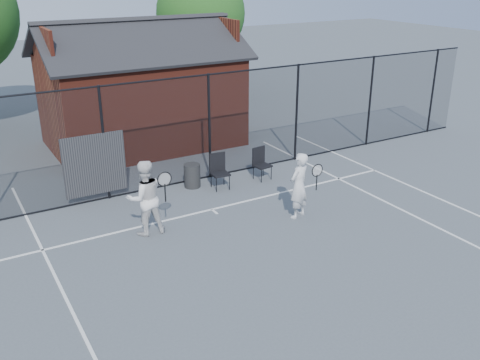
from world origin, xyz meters
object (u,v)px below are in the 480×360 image
clubhouse (141,97)px  waste_bin (192,176)px  chair_left (220,172)px  player_back (145,198)px  chair_right (262,164)px  player_front (299,186)px

clubhouse → waste_bin: 4.59m
waste_bin → clubhouse: bearing=86.5°
clubhouse → chair_left: bearing=-86.0°
clubhouse → player_back: bearing=-110.3°
player_back → clubhouse: bearing=69.7°
chair_right → waste_bin: size_ratio=1.38×
player_back → waste_bin: size_ratio=2.67×
player_back → waste_bin: (2.09, 1.97, -0.55)m
clubhouse → player_front: 7.54m
clubhouse → chair_left: clubhouse is taller
player_front → player_back: bearing=163.3°
player_back → chair_right: (4.06, 1.47, -0.43)m
clubhouse → player_front: bearing=-81.3°
player_back → waste_bin: bearing=43.4°
waste_bin → player_back: bearing=-136.6°
chair_left → chair_right: bearing=5.4°
chair_left → waste_bin: chair_left is taller
chair_right → chair_left: bearing=173.0°
player_back → chair_left: size_ratio=1.84×
chair_right → waste_bin: (-1.97, 0.50, -0.12)m
waste_bin → chair_left: bearing=-39.4°
player_back → chair_left: bearing=28.6°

